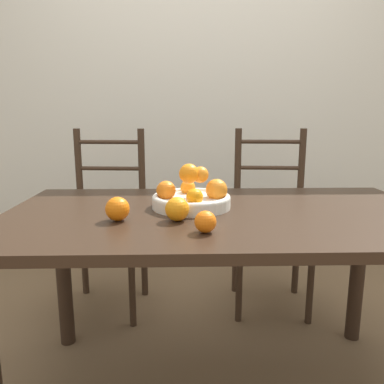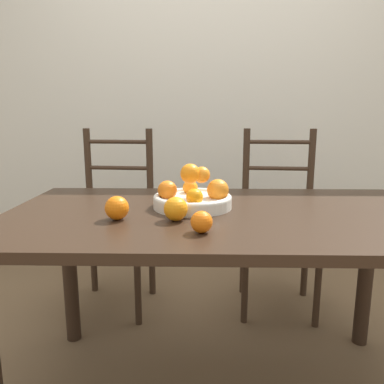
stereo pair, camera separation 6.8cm
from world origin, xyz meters
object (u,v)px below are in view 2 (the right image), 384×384
object	(u,v)px
fruit_bowl	(193,196)
chair_left	(114,224)
orange_loose_1	(202,222)
chair_right	(278,225)
orange_loose_0	(117,208)
orange_loose_2	(176,209)

from	to	relation	value
fruit_bowl	chair_left	size ratio (longest dim) A/B	0.29
fruit_bowl	chair_left	distance (m)	0.89
orange_loose_1	chair_left	world-z (taller)	chair_left
orange_loose_1	fruit_bowl	bearing A→B (deg)	95.69
fruit_bowl	chair_right	distance (m)	0.89
fruit_bowl	orange_loose_1	size ratio (longest dim) A/B	4.46
orange_loose_0	chair_left	world-z (taller)	chair_left
fruit_bowl	chair_left	world-z (taller)	chair_left
orange_loose_1	chair_left	xyz separation A→B (m)	(-0.51, 1.00, -0.30)
chair_right	fruit_bowl	bearing A→B (deg)	-119.96
orange_loose_0	orange_loose_2	distance (m)	0.20
orange_loose_0	chair_right	size ratio (longest dim) A/B	0.08
orange_loose_2	orange_loose_0	bearing A→B (deg)	177.82
orange_loose_0	chair_right	world-z (taller)	chair_right
chair_left	chair_right	distance (m)	0.95
chair_left	chair_right	world-z (taller)	same
orange_loose_0	orange_loose_2	size ratio (longest dim) A/B	1.00
orange_loose_0	orange_loose_2	world-z (taller)	same
orange_loose_0	orange_loose_1	distance (m)	0.32
fruit_bowl	orange_loose_2	world-z (taller)	fruit_bowl
orange_loose_1	chair_left	size ratio (longest dim) A/B	0.06
fruit_bowl	orange_loose_0	distance (m)	0.31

